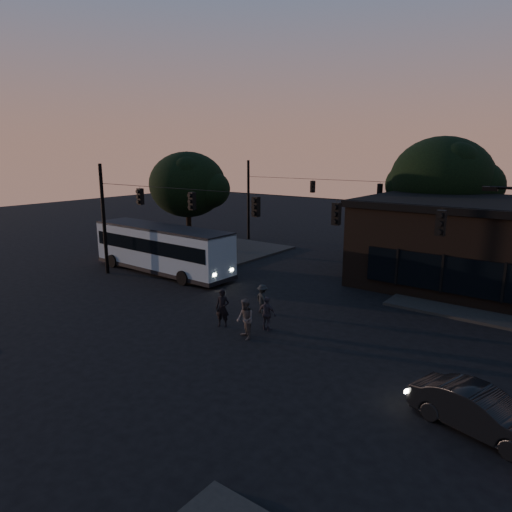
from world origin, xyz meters
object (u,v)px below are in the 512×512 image
Objects in this scene: building at (493,246)px; pedestrian_c at (267,314)px; pedestrian_a at (222,308)px; car at (480,412)px; bus at (162,247)px; pedestrian_b at (245,319)px; pedestrian_d at (263,299)px.

pedestrian_c is at bearing -116.75° from building.
pedestrian_a reaches higher than pedestrian_c.
building is at bearing -117.20° from pedestrian_c.
pedestrian_a is 1.12× the size of pedestrian_c.
pedestrian_c is (-9.77, 2.68, 0.16)m from car.
car is (21.87, -6.96, -1.15)m from bus.
bus is 6.25× the size of pedestrian_b.
building is at bearing 97.53° from pedestrian_b.
building is 9.31× the size of pedestrian_c.
car is at bearing -178.73° from pedestrian_d.
pedestrian_b is 1.12× the size of pedestrian_c.
pedestrian_c is at bearing -18.42° from bus.
building is at bearing 24.22° from car.
car is at bearing -16.57° from bus.
pedestrian_b is (-7.18, -15.19, -1.78)m from building.
pedestrian_a reaches higher than car.
pedestrian_a is 2.20m from pedestrian_c.
bus is (-19.06, -9.52, -0.88)m from building.
pedestrian_b is (1.80, -0.52, 0.00)m from pedestrian_a.
car is 2.68× the size of pedestrian_d.
car is 2.20× the size of pedestrian_b.
pedestrian_b is 3.52m from pedestrian_d.
pedestrian_a is at bearing 95.80° from car.
pedestrian_a is (10.08, -5.15, -0.90)m from bus.
pedestrian_d reaches higher than car.
pedestrian_a is 1.21× the size of pedestrian_d.
pedestrian_a reaches higher than pedestrian_d.
pedestrian_b is (-9.99, 1.29, 0.26)m from car.
car is at bearing 164.23° from pedestrian_c.
bus is 13.20m from pedestrian_b.
bus is at bearing 130.08° from pedestrian_a.
pedestrian_b reaches higher than pedestrian_c.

